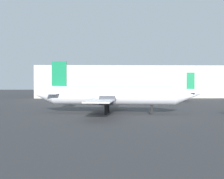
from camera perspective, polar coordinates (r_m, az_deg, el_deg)
name	(u,v)px	position (r m, az deg, el deg)	size (l,w,h in m)	color
airplane_on_taxiway	(112,95)	(53.47, -0.04, -1.29)	(32.76, 27.78, 10.71)	white
airplane_far_left	(157,93)	(90.39, 9.71, -0.75)	(30.07, 20.84, 9.89)	white
terminal_building	(132,82)	(126.43, 4.29, 1.60)	(86.20, 24.45, 14.19)	beige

